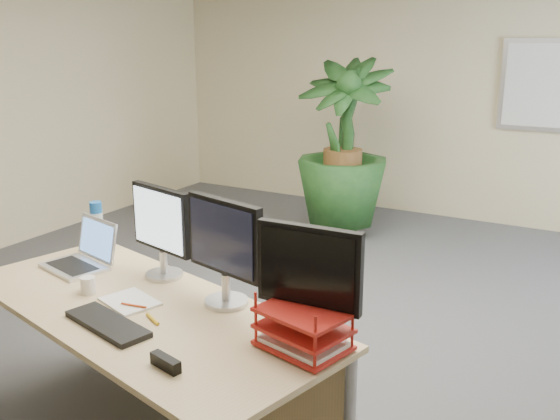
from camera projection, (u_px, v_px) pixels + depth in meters
The scene contains 16 objects.
floor at pixel (269, 367), 4.00m from camera, with size 8.00×8.00×0.00m, color #4A4A4F.
back_wall at pixel (448, 100), 6.99m from camera, with size 7.00×0.04×2.70m, color beige.
desk at pixel (162, 331), 3.14m from camera, with size 2.22×1.35×0.79m.
floor_plant at pixel (342, 166), 6.41m from camera, with size 0.84×0.84×1.50m, color #153917.
monitor_left at pixel (161, 226), 3.31m from camera, with size 0.44×0.20×0.50m.
monitor_right at pixel (225, 245), 2.96m from camera, with size 0.47×0.21×0.53m.
monitor_dark at pixel (309, 276), 2.59m from camera, with size 0.47×0.21×0.52m.
laptop at pixel (83, 255), 3.52m from camera, with size 0.42×0.39×0.26m.
keyboard at pixel (108, 324), 2.80m from camera, with size 0.47×0.16×0.03m, color black.
coffee_mug at pixel (88, 285), 3.16m from camera, with size 0.11×0.08×0.09m.
spiral_notebook at pixel (130, 302), 3.05m from camera, with size 0.27×0.21×0.01m, color white.
orange_pen at pixel (134, 305), 2.98m from camera, with size 0.01×0.01×0.14m, color #D04517.
yellow_highlighter at pixel (153, 319), 2.86m from camera, with size 0.02×0.02×0.12m, color gold.
water_bottle at pixel (97, 228), 3.76m from camera, with size 0.08×0.08×0.30m.
letter_tray at pixel (304, 332), 2.59m from camera, with size 0.41×0.35×0.17m.
stapler at pixel (166, 362), 2.45m from camera, with size 0.15×0.04×0.05m, color black.
Camera 1 is at (1.81, -3.08, 2.06)m, focal length 40.00 mm.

